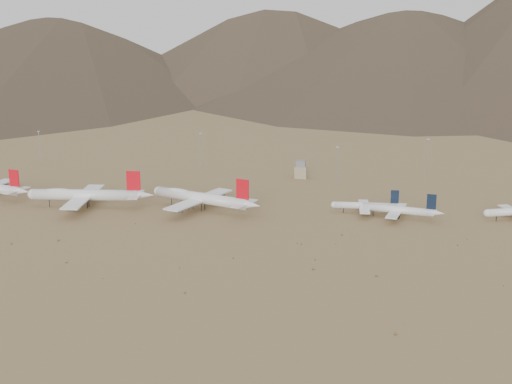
% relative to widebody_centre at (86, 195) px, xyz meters
% --- Properties ---
extents(ground, '(3000.00, 3000.00, 0.00)m').
position_rel_widebody_centre_xyz_m(ground, '(82.33, -23.18, -7.48)').
color(ground, '#9D7B51').
rests_on(ground, ground).
extents(widebody_centre, '(72.85, 56.50, 21.69)m').
position_rel_widebody_centre_xyz_m(widebody_centre, '(0.00, 0.00, 0.00)').
color(widebody_centre, white).
rests_on(widebody_centre, ground).
extents(widebody_east, '(67.93, 54.32, 21.19)m').
position_rel_widebody_centre_xyz_m(widebody_east, '(66.45, 5.10, -0.17)').
color(widebody_east, white).
rests_on(widebody_east, ground).
extents(narrowbody_a, '(41.41, 29.77, 13.66)m').
position_rel_widebody_centre_xyz_m(narrowbody_a, '(158.45, 14.74, -3.04)').
color(narrowbody_a, white).
rests_on(narrowbody_a, ground).
extents(narrowbody_b, '(45.36, 33.21, 15.13)m').
position_rel_widebody_centre_xyz_m(narrowbody_b, '(176.05, 7.10, -2.57)').
color(narrowbody_b, white).
rests_on(narrowbody_b, ground).
extents(control_tower, '(8.00, 8.00, 12.00)m').
position_rel_widebody_centre_xyz_m(control_tower, '(112.33, 96.82, -2.16)').
color(control_tower, '#9B8B69').
rests_on(control_tower, ground).
extents(mast_far_west, '(2.00, 0.60, 25.70)m').
position_rel_widebody_centre_xyz_m(mast_far_west, '(-79.36, 104.17, 6.73)').
color(mast_far_west, gray).
rests_on(mast_far_west, ground).
extents(mast_west, '(2.00, 0.60, 25.70)m').
position_rel_widebody_centre_xyz_m(mast_west, '(38.32, 115.81, 6.73)').
color(mast_west, gray).
rests_on(mast_west, ground).
extents(mast_centre, '(2.00, 0.60, 25.70)m').
position_rel_widebody_centre_xyz_m(mast_centre, '(137.64, 78.60, 6.73)').
color(mast_centre, gray).
rests_on(mast_centre, ground).
extents(mast_east, '(2.00, 0.60, 25.70)m').
position_rel_widebody_centre_xyz_m(mast_east, '(196.29, 118.59, 6.73)').
color(mast_east, gray).
rests_on(mast_east, ground).
extents(desert_scrub, '(419.23, 176.00, 0.89)m').
position_rel_widebody_centre_xyz_m(desert_scrub, '(79.93, -80.36, -7.16)').
color(desert_scrub, brown).
rests_on(desert_scrub, ground).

